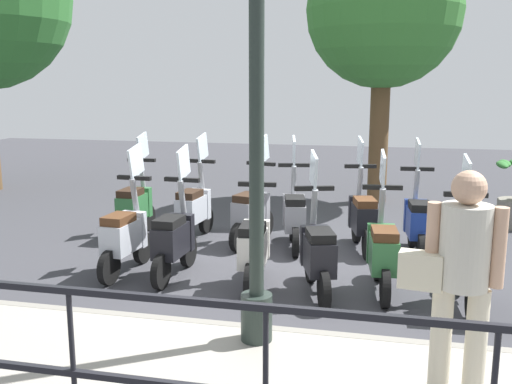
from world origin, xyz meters
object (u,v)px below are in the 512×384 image
(pedestrian_with_bag, at_px, (460,271))
(scooter_far_2, at_px, (294,214))
(scooter_near_0, at_px, (467,262))
(scooter_far_0, at_px, (418,221))
(scooter_near_2, at_px, (317,252))
(scooter_far_5, at_px, (135,206))
(scooter_far_4, at_px, (194,208))
(lamp_post_near, at_px, (257,125))
(scooter_far_3, at_px, (252,211))
(scooter_near_5, at_px, (125,235))
(scooter_far_1, at_px, (362,216))
(scooter_near_4, at_px, (174,238))
(tree_distant, at_px, (384,11))
(scooter_near_3, at_px, (254,245))
(scooter_near_1, at_px, (382,250))

(pedestrian_with_bag, height_order, scooter_far_2, pedestrian_with_bag)
(scooter_near_0, height_order, scooter_far_0, same)
(scooter_near_2, relative_size, scooter_far_5, 1.00)
(pedestrian_with_bag, bearing_deg, scooter_far_4, 47.99)
(lamp_post_near, relative_size, scooter_far_5, 2.65)
(lamp_post_near, xyz_separation_m, scooter_far_3, (3.29, 0.80, -1.47))
(scooter_far_3, xyz_separation_m, scooter_far_5, (-0.02, 1.77, 0.00))
(pedestrian_with_bag, distance_m, scooter_far_0, 3.93)
(scooter_near_0, height_order, scooter_far_5, same)
(scooter_near_5, distance_m, scooter_far_1, 3.17)
(pedestrian_with_bag, xyz_separation_m, scooter_near_4, (2.38, 2.87, -0.60))
(tree_distant, relative_size, scooter_near_2, 3.25)
(scooter_far_3, bearing_deg, scooter_far_1, -74.14)
(scooter_far_4, bearing_deg, scooter_near_4, -163.90)
(scooter_near_3, bearing_deg, scooter_far_3, 8.21)
(scooter_near_2, xyz_separation_m, scooter_near_3, (0.10, 0.72, 0.00))
(scooter_near_2, height_order, scooter_far_0, same)
(scooter_near_3, distance_m, scooter_far_0, 2.45)
(scooter_near_0, relative_size, scooter_far_2, 1.00)
(tree_distant, bearing_deg, lamp_post_near, 172.46)
(lamp_post_near, height_order, scooter_far_5, lamp_post_near)
(pedestrian_with_bag, relative_size, scooter_near_1, 1.03)
(pedestrian_with_bag, relative_size, scooter_near_3, 1.03)
(scooter_near_5, height_order, scooter_far_0, same)
(scooter_near_1, bearing_deg, pedestrian_with_bag, -174.49)
(scooter_near_4, bearing_deg, scooter_far_0, -59.82)
(scooter_near_1, relative_size, scooter_near_3, 1.00)
(scooter_near_5, bearing_deg, scooter_far_3, -34.22)
(scooter_near_4, height_order, scooter_far_2, same)
(scooter_near_3, distance_m, scooter_far_2, 1.62)
(lamp_post_near, distance_m, pedestrian_with_bag, 1.84)
(scooter_far_0, bearing_deg, scooter_near_0, -172.11)
(pedestrian_with_bag, bearing_deg, lamp_post_near, 76.08)
(scooter_near_3, xyz_separation_m, scooter_far_0, (1.61, -1.85, 0.00))
(scooter_far_4, bearing_deg, scooter_near_3, -137.49)
(scooter_near_5, bearing_deg, scooter_near_0, -90.00)
(scooter_far_4, bearing_deg, scooter_far_3, -87.22)
(scooter_near_3, xyz_separation_m, scooter_near_5, (0.11, 1.61, 0.00))
(pedestrian_with_bag, bearing_deg, scooter_far_2, 32.90)
(scooter_far_5, bearing_deg, scooter_far_0, -89.62)
(scooter_near_0, height_order, scooter_near_1, same)
(scooter_near_0, distance_m, scooter_near_3, 2.24)
(scooter_far_1, bearing_deg, scooter_far_0, -109.43)
(scooter_near_5, bearing_deg, lamp_post_near, -127.49)
(scooter_far_1, distance_m, scooter_far_5, 3.30)
(lamp_post_near, height_order, scooter_far_0, lamp_post_near)
(scooter_near_1, bearing_deg, scooter_near_2, 101.72)
(scooter_near_5, bearing_deg, scooter_far_5, 23.70)
(pedestrian_with_bag, height_order, scooter_near_1, pedestrian_with_bag)
(scooter_near_3, bearing_deg, scooter_far_0, -54.50)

